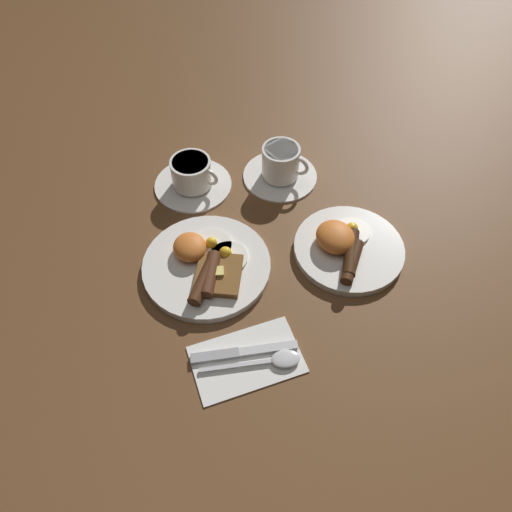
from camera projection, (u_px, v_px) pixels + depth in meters
ground_plane at (207, 268)px, 0.95m from camera, size 3.00×3.00×0.00m
breakfast_plate_near at (207, 264)px, 0.93m from camera, size 0.24×0.24×0.05m
breakfast_plate_far at (346, 246)px, 0.96m from camera, size 0.21×0.21×0.05m
teacup_near at (192, 176)px, 1.06m from camera, size 0.17×0.17×0.07m
teacup_far at (281, 166)px, 1.07m from camera, size 0.16×0.16×0.08m
napkin at (247, 359)px, 0.83m from camera, size 0.12×0.18×0.01m
knife at (238, 352)px, 0.83m from camera, size 0.04×0.18×0.01m
spoon at (275, 360)px, 0.82m from camera, size 0.05×0.17×0.01m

